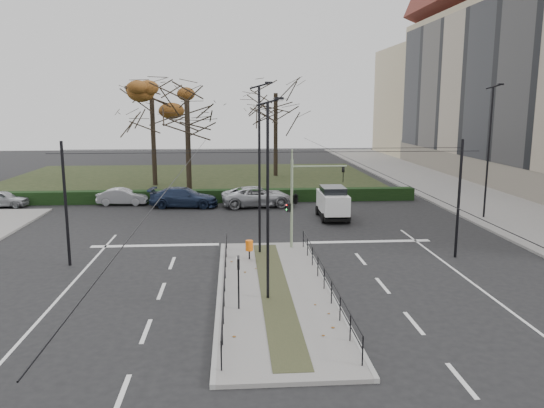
{
  "coord_description": "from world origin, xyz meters",
  "views": [
    {
      "loc": [
        -1.63,
        -23.32,
        7.63
      ],
      "look_at": [
        0.51,
        5.94,
        2.15
      ],
      "focal_mm": 35.0,
      "sensor_mm": 36.0,
      "label": 1
    }
  ],
  "objects_px": {
    "parked_car_first": "(3,199)",
    "bare_tree_center": "(276,99)",
    "bare_tree_near": "(187,107)",
    "parked_car_fourth": "(258,196)",
    "streetlamp_sidewalk": "(489,151)",
    "info_panel": "(238,268)",
    "litter_bin": "(249,246)",
    "parked_car_second": "(123,197)",
    "rust_tree": "(152,98)",
    "streetlamp_median_near": "(268,199)",
    "traffic_light": "(297,197)",
    "parked_car_third": "(184,197)",
    "white_van": "(333,202)",
    "streetlamp_median_far": "(260,168)"
  },
  "relations": [
    {
      "from": "parked_car_first",
      "to": "bare_tree_center",
      "type": "relative_size",
      "value": 0.32
    },
    {
      "from": "parked_car_first",
      "to": "bare_tree_center",
      "type": "height_order",
      "value": "bare_tree_center"
    },
    {
      "from": "bare_tree_near",
      "to": "bare_tree_center",
      "type": "bearing_deg",
      "value": 53.96
    },
    {
      "from": "parked_car_fourth",
      "to": "streetlamp_sidewalk",
      "type": "bearing_deg",
      "value": -117.4
    },
    {
      "from": "info_panel",
      "to": "litter_bin",
      "type": "bearing_deg",
      "value": 84.71
    },
    {
      "from": "parked_car_second",
      "to": "bare_tree_near",
      "type": "xyz_separation_m",
      "value": [
        4.79,
        4.18,
        6.87
      ]
    },
    {
      "from": "rust_tree",
      "to": "streetlamp_median_near",
      "type": "bearing_deg",
      "value": -74.19
    },
    {
      "from": "traffic_light",
      "to": "rust_tree",
      "type": "bearing_deg",
      "value": 114.62
    },
    {
      "from": "info_panel",
      "to": "parked_car_first",
      "type": "relative_size",
      "value": 0.53
    },
    {
      "from": "traffic_light",
      "to": "bare_tree_near",
      "type": "distance_m",
      "value": 20.04
    },
    {
      "from": "parked_car_second",
      "to": "parked_car_fourth",
      "type": "xyz_separation_m",
      "value": [
        10.44,
        -1.44,
        0.13
      ]
    },
    {
      "from": "parked_car_third",
      "to": "rust_tree",
      "type": "height_order",
      "value": "rust_tree"
    },
    {
      "from": "parked_car_first",
      "to": "white_van",
      "type": "bearing_deg",
      "value": -102.71
    },
    {
      "from": "streetlamp_median_far",
      "to": "rust_tree",
      "type": "bearing_deg",
      "value": 109.83
    },
    {
      "from": "parked_car_second",
      "to": "rust_tree",
      "type": "xyz_separation_m",
      "value": [
        1.09,
        9.7,
        7.68
      ]
    },
    {
      "from": "streetlamp_median_near",
      "to": "rust_tree",
      "type": "height_order",
      "value": "rust_tree"
    },
    {
      "from": "streetlamp_median_far",
      "to": "parked_car_fourth",
      "type": "xyz_separation_m",
      "value": [
        0.51,
        13.38,
        -3.76
      ]
    },
    {
      "from": "bare_tree_center",
      "to": "bare_tree_near",
      "type": "height_order",
      "value": "bare_tree_center"
    },
    {
      "from": "parked_car_first",
      "to": "parked_car_third",
      "type": "height_order",
      "value": "parked_car_third"
    },
    {
      "from": "traffic_light",
      "to": "parked_car_third",
      "type": "height_order",
      "value": "traffic_light"
    },
    {
      "from": "traffic_light",
      "to": "streetlamp_median_near",
      "type": "height_order",
      "value": "streetlamp_median_near"
    },
    {
      "from": "streetlamp_median_near",
      "to": "parked_car_third",
      "type": "bearing_deg",
      "value": 104.2
    },
    {
      "from": "streetlamp_median_far",
      "to": "white_van",
      "type": "relative_size",
      "value": 2.13
    },
    {
      "from": "streetlamp_median_near",
      "to": "parked_car_fourth",
      "type": "height_order",
      "value": "streetlamp_median_near"
    },
    {
      "from": "streetlamp_median_far",
      "to": "parked_car_first",
      "type": "relative_size",
      "value": 2.29
    },
    {
      "from": "parked_car_second",
      "to": "bare_tree_center",
      "type": "bearing_deg",
      "value": -36.88
    },
    {
      "from": "white_van",
      "to": "traffic_light",
      "type": "bearing_deg",
      "value": -113.81
    },
    {
      "from": "parked_car_first",
      "to": "parked_car_second",
      "type": "relative_size",
      "value": 0.97
    },
    {
      "from": "parked_car_fourth",
      "to": "white_van",
      "type": "height_order",
      "value": "white_van"
    },
    {
      "from": "rust_tree",
      "to": "bare_tree_center",
      "type": "height_order",
      "value": "bare_tree_center"
    },
    {
      "from": "streetlamp_median_near",
      "to": "parked_car_first",
      "type": "bearing_deg",
      "value": 131.71
    },
    {
      "from": "parked_car_fourth",
      "to": "bare_tree_center",
      "type": "xyz_separation_m",
      "value": [
        2.73,
        17.14,
        7.48
      ]
    },
    {
      "from": "info_panel",
      "to": "parked_car_second",
      "type": "xyz_separation_m",
      "value": [
        -8.74,
        22.51,
        -1.07
      ]
    },
    {
      "from": "streetlamp_median_near",
      "to": "parked_car_first",
      "type": "xyz_separation_m",
      "value": [
        -18.83,
        21.13,
        -3.46
      ]
    },
    {
      "from": "streetlamp_median_far",
      "to": "bare_tree_near",
      "type": "distance_m",
      "value": 19.92
    },
    {
      "from": "litter_bin",
      "to": "white_van",
      "type": "bearing_deg",
      "value": 58.48
    },
    {
      "from": "streetlamp_median_near",
      "to": "streetlamp_median_far",
      "type": "distance_m",
      "value": 6.67
    },
    {
      "from": "traffic_light",
      "to": "bare_tree_center",
      "type": "height_order",
      "value": "bare_tree_center"
    },
    {
      "from": "litter_bin",
      "to": "bare_tree_center",
      "type": "xyz_separation_m",
      "value": [
        3.83,
        31.74,
        7.43
      ]
    },
    {
      "from": "parked_car_second",
      "to": "bare_tree_center",
      "type": "relative_size",
      "value": 0.33
    },
    {
      "from": "parked_car_first",
      "to": "parked_car_second",
      "type": "height_order",
      "value": "parked_car_first"
    },
    {
      "from": "streetlamp_median_far",
      "to": "parked_car_fourth",
      "type": "height_order",
      "value": "streetlamp_median_far"
    },
    {
      "from": "traffic_light",
      "to": "litter_bin",
      "type": "height_order",
      "value": "traffic_light"
    },
    {
      "from": "streetlamp_median_near",
      "to": "streetlamp_sidewalk",
      "type": "relative_size",
      "value": 0.88
    },
    {
      "from": "info_panel",
      "to": "rust_tree",
      "type": "height_order",
      "value": "rust_tree"
    },
    {
      "from": "litter_bin",
      "to": "streetlamp_sidewalk",
      "type": "xyz_separation_m",
      "value": [
        16.25,
        8.88,
        3.84
      ]
    },
    {
      "from": "traffic_light",
      "to": "streetlamp_sidewalk",
      "type": "xyz_separation_m",
      "value": [
        13.66,
        6.8,
        1.78
      ]
    },
    {
      "from": "streetlamp_median_near",
      "to": "bare_tree_near",
      "type": "relative_size",
      "value": 0.73
    },
    {
      "from": "streetlamp_median_far",
      "to": "parked_car_second",
      "type": "distance_m",
      "value": 18.26
    },
    {
      "from": "litter_bin",
      "to": "white_van",
      "type": "height_order",
      "value": "white_van"
    }
  ]
}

